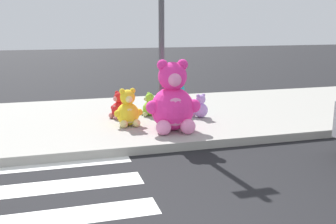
{
  "coord_description": "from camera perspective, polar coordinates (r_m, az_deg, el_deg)",
  "views": [
    {
      "loc": [
        -1.03,
        -3.12,
        2.11
      ],
      "look_at": [
        0.9,
        3.6,
        0.55
      ],
      "focal_mm": 43.24,
      "sensor_mm": 36.0,
      "label": 1
    }
  ],
  "objects": [
    {
      "name": "sidewalk",
      "position": [
        8.63,
        -8.7,
        -1.21
      ],
      "size": [
        28.0,
        4.4,
        0.15
      ],
      "primitive_type": "cube",
      "color": "#9E9B93",
      "rests_on": "ground_plane"
    },
    {
      "name": "sign_pole",
      "position": [
        7.8,
        -0.92,
        10.65
      ],
      "size": [
        0.56,
        0.11,
        3.2
      ],
      "color": "#4C4C51",
      "rests_on": "sidewalk"
    },
    {
      "name": "plush_pink_large",
      "position": [
        7.38,
        0.69,
        1.34
      ],
      "size": [
        1.01,
        0.9,
        1.31
      ],
      "color": "#F22D93",
      "rests_on": "sidewalk"
    },
    {
      "name": "plush_red",
      "position": [
        8.46,
        -6.93,
        0.66
      ],
      "size": [
        0.41,
        0.4,
        0.56
      ],
      "color": "red",
      "rests_on": "sidewalk"
    },
    {
      "name": "plush_lime",
      "position": [
        8.64,
        -2.69,
        0.8
      ],
      "size": [
        0.34,
        0.38,
        0.5
      ],
      "color": "#8CD133",
      "rests_on": "sidewalk"
    },
    {
      "name": "plush_lavender",
      "position": [
        8.5,
        4.56,
        0.59
      ],
      "size": [
        0.38,
        0.36,
        0.5
      ],
      "color": "#B28CD8",
      "rests_on": "sidewalk"
    },
    {
      "name": "plush_yellow",
      "position": [
        7.81,
        -5.65,
        0.17
      ],
      "size": [
        0.56,
        0.49,
        0.72
      ],
      "color": "yellow",
      "rests_on": "sidewalk"
    },
    {
      "name": "plush_teal",
      "position": [
        8.87,
        1.3,
        1.63
      ],
      "size": [
        0.5,
        0.49,
        0.69
      ],
      "color": "teal",
      "rests_on": "sidewalk"
    }
  ]
}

